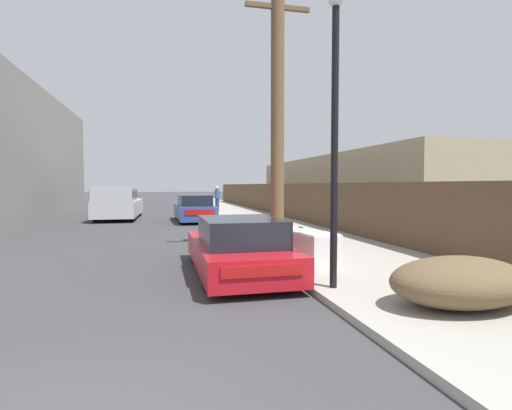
% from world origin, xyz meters
% --- Properties ---
extents(sidewalk_curb, '(4.20, 63.00, 0.12)m').
position_xyz_m(sidewalk_curb, '(5.30, 23.50, 0.06)').
color(sidewalk_curb, '#9E998E').
rests_on(sidewalk_curb, ground).
extents(discarded_fridge, '(1.04, 1.89, 0.72)m').
position_xyz_m(discarded_fridge, '(3.90, 5.68, 0.47)').
color(discarded_fridge, silver).
rests_on(discarded_fridge, sidewalk_curb).
extents(parked_sports_car_red, '(1.76, 4.31, 1.18)m').
position_xyz_m(parked_sports_car_red, '(2.29, 5.32, 0.54)').
color(parked_sports_car_red, red).
rests_on(parked_sports_car_red, ground).
extents(car_parked_mid, '(1.91, 4.66, 1.35)m').
position_xyz_m(car_parked_mid, '(2.34, 17.73, 0.63)').
color(car_parked_mid, '#2D478C').
rests_on(car_parked_mid, ground).
extents(pickup_truck, '(2.22, 5.89, 1.76)m').
position_xyz_m(pickup_truck, '(-1.56, 19.65, 0.88)').
color(pickup_truck, silver).
rests_on(pickup_truck, ground).
extents(utility_pole, '(1.80, 0.37, 7.26)m').
position_xyz_m(utility_pole, '(3.87, 7.88, 3.82)').
color(utility_pole, brown).
rests_on(utility_pole, sidewalk_curb).
extents(street_lamp, '(0.26, 0.26, 4.87)m').
position_xyz_m(street_lamp, '(3.56, 3.43, 2.94)').
color(street_lamp, black).
rests_on(street_lamp, sidewalk_curb).
extents(brush_pile, '(2.06, 1.39, 0.71)m').
position_xyz_m(brush_pile, '(4.85, 2.04, 0.48)').
color(brush_pile, brown).
rests_on(brush_pile, sidewalk_curb).
extents(wooden_fence, '(0.08, 41.80, 1.81)m').
position_xyz_m(wooden_fence, '(7.25, 19.71, 1.02)').
color(wooden_fence, brown).
rests_on(wooden_fence, sidewalk_curb).
extents(building_right_house, '(6.00, 21.37, 3.52)m').
position_xyz_m(building_right_house, '(12.53, 20.00, 1.76)').
color(building_right_house, tan).
rests_on(building_right_house, ground).
extents(pedestrian, '(0.34, 0.34, 1.66)m').
position_xyz_m(pedestrian, '(4.50, 25.12, 0.97)').
color(pedestrian, '#282D42').
rests_on(pedestrian, sidewalk_curb).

